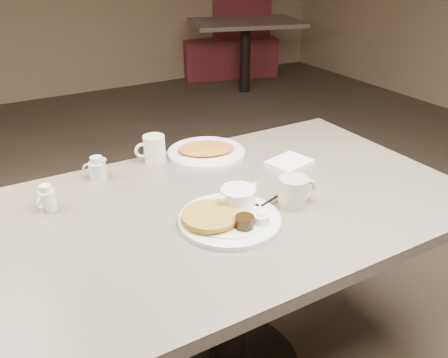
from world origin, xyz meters
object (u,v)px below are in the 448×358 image
main_plate (229,213)px  booth_back_right (230,42)px  creamer_right (97,169)px  hash_plate (206,151)px  coffee_mug_near (294,191)px  diner_table (227,247)px  creamer_left (47,198)px  coffee_mug_far (154,149)px

main_plate → booth_back_right: booth_back_right is taller
creamer_right → hash_plate: (0.41, -0.01, -0.02)m
coffee_mug_near → hash_plate: bearing=96.6°
diner_table → creamer_left: bearing=154.8°
creamer_right → diner_table: bearing=-49.8°
creamer_left → hash_plate: creamer_left is taller
diner_table → creamer_right: bearing=130.2°
coffee_mug_near → coffee_mug_far: (-0.25, 0.50, 0.00)m
creamer_left → hash_plate: bearing=11.3°
diner_table → creamer_left: 0.58m
coffee_mug_far → creamer_left: 0.43m
hash_plate → main_plate: bearing=-110.1°
diner_table → hash_plate: (0.11, 0.35, 0.18)m
coffee_mug_far → creamer_left: coffee_mug_far is taller
main_plate → creamer_right: 0.51m
main_plate → booth_back_right: size_ratio=0.24×
creamer_right → booth_back_right: booth_back_right is taller
diner_table → booth_back_right: bearing=59.3°
coffee_mug_near → coffee_mug_far: size_ratio=1.13×
creamer_right → booth_back_right: (2.56, 3.45, -0.38)m
booth_back_right → coffee_mug_near: bearing=-118.1°
creamer_left → creamer_right: size_ratio=1.00×
hash_plate → booth_back_right: size_ratio=0.24×
diner_table → coffee_mug_near: size_ratio=11.22×
coffee_mug_far → creamer_right: (-0.22, -0.03, -0.01)m
coffee_mug_far → booth_back_right: bearing=55.6°
creamer_left → creamer_right: bearing=33.8°
diner_table → main_plate: main_plate is taller
main_plate → creamer_right: bearing=119.3°
main_plate → coffee_mug_near: 0.22m
main_plate → booth_back_right: (2.31, 3.90, -0.36)m
main_plate → hash_plate: main_plate is taller
creamer_right → creamer_left: bearing=-146.2°
coffee_mug_far → main_plate: bearing=-86.0°
coffee_mug_far → creamer_right: bearing=-171.6°
creamer_right → coffee_mug_near: bearing=-45.2°
coffee_mug_far → booth_back_right: booth_back_right is taller
creamer_left → booth_back_right: 4.52m
main_plate → hash_plate: (0.16, 0.44, -0.01)m
diner_table → creamer_right: creamer_right is taller
main_plate → creamer_right: (-0.25, 0.45, 0.01)m
coffee_mug_near → creamer_left: (-0.65, 0.34, -0.01)m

